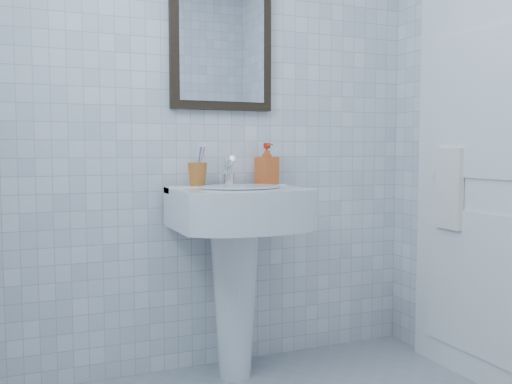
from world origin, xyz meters
name	(u,v)px	position (x,y,z in m)	size (l,w,h in m)	color
wall_back	(204,108)	(0.00, 1.20, 1.25)	(2.20, 0.02, 2.50)	white
washbasin	(237,250)	(0.08, 0.99, 0.60)	(0.58, 0.42, 0.89)	white
faucet	(228,174)	(0.08, 1.09, 0.94)	(0.06, 0.12, 0.14)	white
toothbrush_cup	(198,174)	(-0.07, 1.10, 0.94)	(0.09, 0.09, 0.11)	#B45B20
soap_dispenser	(267,164)	(0.29, 1.12, 0.98)	(0.09, 0.09, 0.20)	#B83412
wall_mirror	(222,44)	(0.08, 1.18, 1.55)	(0.50, 0.04, 0.62)	black
bathroom_door	(481,161)	(1.08, 0.55, 1.00)	(0.04, 0.80, 2.00)	white
towel_ring	(454,150)	(1.06, 0.70, 1.05)	(0.18, 0.18, 0.01)	white
hand_towel	(449,188)	(1.04, 0.70, 0.87)	(0.03, 0.16, 0.38)	white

